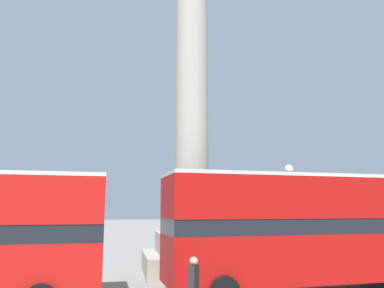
{
  "coord_description": "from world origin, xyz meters",
  "views": [
    {
      "loc": [
        -3.45,
        -18.7,
        3.07
      ],
      "look_at": [
        0.0,
        0.0,
        6.4
      ],
      "focal_mm": 35.0,
      "sensor_mm": 36.0,
      "label": 1
    }
  ],
  "objects_px": {
    "monument_column": "(192,86)",
    "street_lamp": "(291,222)",
    "pedestrian_near_lamp": "(194,285)",
    "bus_a": "(306,227)"
  },
  "relations": [
    {
      "from": "bus_a",
      "to": "pedestrian_near_lamp",
      "type": "xyz_separation_m",
      "value": [
        -4.93,
        -2.96,
        -1.41
      ]
    },
    {
      "from": "monument_column",
      "to": "street_lamp",
      "type": "bearing_deg",
      "value": -42.61
    },
    {
      "from": "bus_a",
      "to": "pedestrian_near_lamp",
      "type": "distance_m",
      "value": 5.92
    },
    {
      "from": "pedestrian_near_lamp",
      "to": "monument_column",
      "type": "bearing_deg",
      "value": 18.7
    },
    {
      "from": "street_lamp",
      "to": "pedestrian_near_lamp",
      "type": "height_order",
      "value": "street_lamp"
    },
    {
      "from": "monument_column",
      "to": "bus_a",
      "type": "relative_size",
      "value": 2.32
    },
    {
      "from": "street_lamp",
      "to": "pedestrian_near_lamp",
      "type": "xyz_separation_m",
      "value": [
        -5.14,
        -4.67,
        -1.53
      ]
    },
    {
      "from": "monument_column",
      "to": "street_lamp",
      "type": "height_order",
      "value": "monument_column"
    },
    {
      "from": "monument_column",
      "to": "bus_a",
      "type": "bearing_deg",
      "value": -55.67
    },
    {
      "from": "bus_a",
      "to": "pedestrian_near_lamp",
      "type": "bearing_deg",
      "value": -153.51
    }
  ]
}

